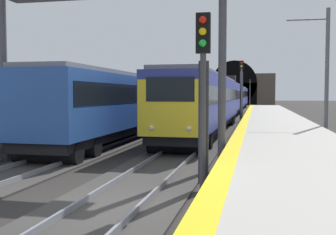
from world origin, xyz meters
name	(u,v)px	position (x,y,z in m)	size (l,w,h in m)	color
ground_plane	(113,208)	(0.00, 0.00, 0.00)	(320.00, 320.00, 0.00)	#282623
platform_right	(315,199)	(0.00, -4.43, 0.46)	(112.00, 4.37, 0.91)	#ADA89E
platform_right_edge_strip	(222,173)	(0.00, -2.49, 0.92)	(112.00, 0.50, 0.01)	yellow
track_main_line	(113,206)	(0.00, 0.00, 0.04)	(160.00, 3.15, 0.21)	#383533
train_main_approaching	(228,98)	(39.20, 0.00, 2.19)	(64.00, 3.10, 4.73)	navy
train_adjacent_platform	(182,99)	(33.25, 4.40, 2.15)	(58.74, 2.87, 4.66)	#264C99
railway_signal_near	(203,84)	(1.99, -1.83, 2.90)	(0.39, 0.38, 4.75)	#38383D
railway_signal_mid	(241,87)	(29.92, -1.83, 3.31)	(0.39, 0.38, 5.70)	#4C4C54
railway_signal_far	(250,90)	(80.71, -1.83, 3.47)	(0.39, 0.38, 5.79)	#38383D
overhead_signal_gantry	(106,20)	(5.50, 2.20, 5.31)	(0.70, 8.76, 7.02)	#3F3F47
tunnel_portal	(234,89)	(94.32, 2.20, 3.84)	(2.42, 19.62, 10.99)	#51473D
catenary_mast_near	(326,73)	(15.29, -6.97, 3.79)	(0.22, 2.32, 7.35)	#595B60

